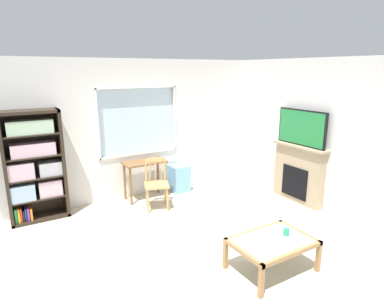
# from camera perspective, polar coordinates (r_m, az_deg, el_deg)

# --- Properties ---
(ground) EXTENTS (5.97, 5.93, 0.02)m
(ground) POSITION_cam_1_polar(r_m,az_deg,el_deg) (4.86, 2.75, -15.88)
(ground) COLOR beige
(wall_back_with_window) EXTENTS (4.97, 0.15, 2.64)m
(wall_back_with_window) POSITION_cam_1_polar(r_m,az_deg,el_deg) (6.49, -9.34, 4.07)
(wall_back_with_window) COLOR silver
(wall_back_with_window) RESTS_ON ground
(wall_right) EXTENTS (0.12, 5.13, 2.64)m
(wall_right) POSITION_cam_1_polar(r_m,az_deg,el_deg) (6.11, 23.14, 2.67)
(wall_right) COLOR silver
(wall_right) RESTS_ON ground
(bookshelf) EXTENTS (0.90, 0.38, 1.83)m
(bookshelf) POSITION_cam_1_polar(r_m,az_deg,el_deg) (5.91, -25.85, -1.88)
(bookshelf) COLOR #2D2319
(bookshelf) RESTS_ON ground
(desk_under_window) EXTENTS (0.80, 0.42, 0.75)m
(desk_under_window) POSITION_cam_1_polar(r_m,az_deg,el_deg) (6.32, -8.22, -2.65)
(desk_under_window) COLOR brown
(desk_under_window) RESTS_ON ground
(wooden_chair) EXTENTS (0.53, 0.52, 0.90)m
(wooden_chair) POSITION_cam_1_polar(r_m,az_deg,el_deg) (5.92, -6.20, -5.19)
(wooden_chair) COLOR tan
(wooden_chair) RESTS_ON ground
(plastic_drawer_unit) EXTENTS (0.35, 0.40, 0.54)m
(plastic_drawer_unit) POSITION_cam_1_polar(r_m,az_deg,el_deg) (6.79, -2.32, -4.25)
(plastic_drawer_unit) COLOR #72ADDB
(plastic_drawer_unit) RESTS_ON ground
(fireplace) EXTENTS (0.26, 1.15, 1.09)m
(fireplace) POSITION_cam_1_polar(r_m,az_deg,el_deg) (6.48, 18.00, -3.28)
(fireplace) COLOR tan
(fireplace) RESTS_ON ground
(tv) EXTENTS (0.06, 1.04, 0.65)m
(tv) POSITION_cam_1_polar(r_m,az_deg,el_deg) (6.27, 18.50, 4.27)
(tv) COLOR black
(tv) RESTS_ON fireplace
(coffee_table) EXTENTS (0.99, 0.70, 0.42)m
(coffee_table) POSITION_cam_1_polar(r_m,az_deg,el_deg) (4.30, 13.78, -15.00)
(coffee_table) COLOR #8C9E99
(coffee_table) RESTS_ON ground
(sippy_cup) EXTENTS (0.07, 0.07, 0.09)m
(sippy_cup) POSITION_cam_1_polar(r_m,az_deg,el_deg) (4.41, 16.06, -12.91)
(sippy_cup) COLOR #33B770
(sippy_cup) RESTS_ON coffee_table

